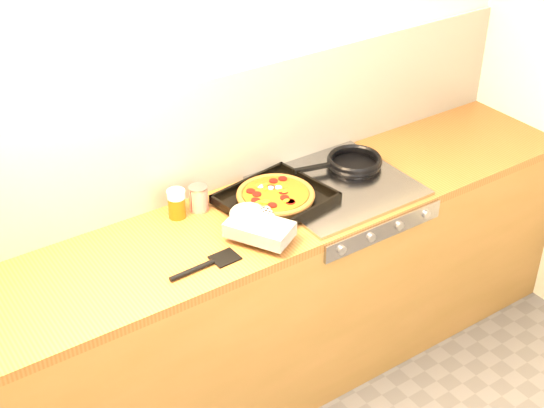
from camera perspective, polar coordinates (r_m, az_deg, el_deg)
room_shell at (r=3.10m, az=-4.74°, el=5.09°), size 3.20×3.20×3.20m
counter_run at (r=3.29m, az=-1.64°, el=-7.74°), size 3.20×0.62×0.90m
stovetop at (r=3.24m, az=4.93°, el=1.35°), size 0.60×0.56×0.02m
pizza_on_tray at (r=3.03m, az=-0.17°, el=-0.03°), size 0.55×0.54×0.07m
frying_pan at (r=3.36m, az=6.14°, el=3.16°), size 0.43×0.30×0.04m
tomato_can at (r=3.06m, az=-5.55°, el=0.43°), size 0.09×0.09×0.11m
juice_glass at (r=3.03m, az=-7.19°, el=0.03°), size 0.09×0.09×0.12m
wooden_spoon at (r=3.24m, az=-0.23°, el=1.56°), size 0.30×0.05×0.02m
black_spatula at (r=2.77m, az=-5.00°, el=-4.60°), size 0.28×0.09×0.02m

